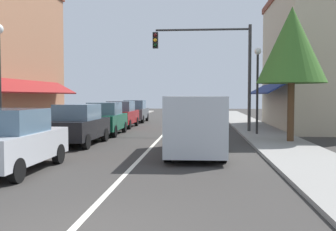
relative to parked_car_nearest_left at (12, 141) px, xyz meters
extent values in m
plane|color=#33302D|center=(3.22, 13.12, -0.88)|extent=(80.00, 80.00, 0.00)
cube|color=gray|center=(-2.28, 13.12, -0.82)|extent=(2.60, 56.00, 0.12)
cube|color=gray|center=(8.72, 13.12, -0.82)|extent=(2.60, 56.00, 0.12)
cube|color=silver|center=(3.22, 13.12, -0.88)|extent=(0.14, 52.00, 0.01)
cube|color=slate|center=(-3.64, 7.12, 0.52)|extent=(0.08, 10.64, 1.80)
cube|color=maroon|center=(-3.03, 7.12, 1.72)|extent=(1.27, 11.76, 0.73)
cube|color=slate|center=(-3.64, 10.20, 5.00)|extent=(0.08, 1.10, 1.30)
cube|color=#BCAD8E|center=(12.72, 15.12, 3.30)|extent=(5.40, 10.00, 8.36)
cube|color=slate|center=(10.08, 15.12, 0.52)|extent=(0.08, 7.60, 1.80)
cube|color=navy|center=(9.47, 15.12, 1.72)|extent=(1.27, 8.40, 0.73)
cube|color=slate|center=(10.08, 12.92, 5.14)|extent=(0.08, 1.10, 1.30)
cube|color=slate|center=(10.08, 17.32, 5.14)|extent=(0.08, 1.10, 1.30)
cube|color=#B7BABF|center=(0.00, 0.03, -0.17)|extent=(1.77, 4.12, 0.80)
cube|color=slate|center=(0.00, -0.07, 0.56)|extent=(1.54, 2.02, 0.66)
cylinder|color=black|center=(-0.77, 1.39, -0.57)|extent=(0.21, 0.62, 0.62)
cylinder|color=black|center=(0.81, 1.37, -0.57)|extent=(0.21, 0.62, 0.62)
cylinder|color=black|center=(0.78, -1.34, -0.57)|extent=(0.21, 0.62, 0.62)
cube|color=black|center=(-0.03, 5.99, -0.17)|extent=(1.83, 4.15, 0.80)
cube|color=slate|center=(-0.03, 5.89, 0.56)|extent=(1.57, 2.04, 0.66)
cylinder|color=black|center=(-0.78, 7.36, -0.57)|extent=(0.22, 0.63, 0.62)
cylinder|color=black|center=(0.80, 7.32, -0.57)|extent=(0.22, 0.63, 0.62)
cylinder|color=black|center=(-0.86, 4.66, -0.57)|extent=(0.22, 0.63, 0.62)
cylinder|color=black|center=(0.72, 4.62, -0.57)|extent=(0.22, 0.63, 0.62)
cube|color=#0F4C33|center=(0.06, 10.37, -0.17)|extent=(1.76, 4.12, 0.80)
cube|color=slate|center=(0.06, 10.27, 0.56)|extent=(1.54, 2.01, 0.66)
cylinder|color=black|center=(-0.75, 11.72, -0.57)|extent=(0.21, 0.62, 0.62)
cylinder|color=black|center=(0.84, 11.74, -0.57)|extent=(0.21, 0.62, 0.62)
cylinder|color=black|center=(-0.72, 9.01, -0.57)|extent=(0.21, 0.62, 0.62)
cylinder|color=black|center=(0.86, 9.03, -0.57)|extent=(0.21, 0.62, 0.62)
cube|color=maroon|center=(-0.05, 15.19, -0.17)|extent=(1.76, 4.12, 0.80)
cube|color=slate|center=(-0.05, 15.09, 0.56)|extent=(1.54, 2.01, 0.66)
cylinder|color=black|center=(-0.83, 16.55, -0.57)|extent=(0.21, 0.62, 0.62)
cylinder|color=black|center=(0.76, 16.54, -0.57)|extent=(0.21, 0.62, 0.62)
cylinder|color=black|center=(-0.85, 13.85, -0.57)|extent=(0.21, 0.62, 0.62)
cylinder|color=black|center=(0.73, 13.83, -0.57)|extent=(0.21, 0.62, 0.62)
cube|color=#4C5156|center=(-0.03, 20.58, -0.17)|extent=(1.76, 4.12, 0.80)
cube|color=slate|center=(-0.02, 20.48, 0.56)|extent=(1.54, 2.02, 0.66)
cylinder|color=black|center=(-0.83, 21.92, -0.57)|extent=(0.21, 0.62, 0.62)
cylinder|color=black|center=(0.75, 21.94, -0.57)|extent=(0.21, 0.62, 0.62)
cylinder|color=black|center=(-0.80, 19.22, -0.57)|extent=(0.21, 0.62, 0.62)
cylinder|color=black|center=(0.78, 19.23, -0.57)|extent=(0.21, 0.62, 0.62)
cube|color=#B2B7BC|center=(5.05, 3.56, 0.29)|extent=(2.06, 5.04, 1.90)
cube|color=slate|center=(5.00, 5.96, 0.72)|extent=(1.73, 0.31, 0.84)
cube|color=black|center=(5.00, 6.14, -0.40)|extent=(1.87, 0.24, 0.24)
cylinder|color=black|center=(4.14, 5.09, -0.52)|extent=(0.26, 0.72, 0.72)
cylinder|color=black|center=(5.90, 5.13, -0.52)|extent=(0.26, 0.72, 0.72)
cylinder|color=black|center=(4.20, 1.99, -0.52)|extent=(0.26, 0.72, 0.72)
cylinder|color=black|center=(5.97, 2.03, -0.52)|extent=(0.26, 0.72, 0.72)
cylinder|color=#333333|center=(8.02, 11.93, 2.19)|extent=(0.18, 0.18, 6.14)
cylinder|color=#333333|center=(5.34, 11.93, 5.01)|extent=(5.35, 0.12, 0.12)
cube|color=black|center=(2.67, 11.75, 4.41)|extent=(0.30, 0.24, 0.90)
sphere|color=#420F0F|center=(2.67, 11.62, 4.69)|extent=(0.20, 0.20, 0.20)
sphere|color=yellow|center=(2.67, 11.62, 4.41)|extent=(0.20, 0.20, 0.20)
sphere|color=#0C3316|center=(2.67, 11.62, 4.13)|extent=(0.20, 0.20, 0.20)
cylinder|color=black|center=(-1.83, 2.76, 1.27)|extent=(0.12, 0.12, 4.30)
cylinder|color=black|center=(8.23, 10.32, 1.27)|extent=(0.12, 0.12, 4.29)
sphere|color=white|center=(8.23, 10.32, 3.59)|extent=(0.36, 0.36, 0.36)
cylinder|color=#4C331E|center=(9.25, 7.18, 0.70)|extent=(0.30, 0.30, 3.15)
cone|color=#386626|center=(9.25, 7.18, 3.49)|extent=(3.05, 3.05, 3.35)
camera|label=1|loc=(5.25, -10.34, 1.26)|focal=41.31mm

